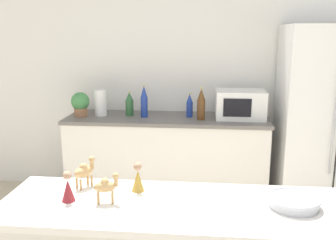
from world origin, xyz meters
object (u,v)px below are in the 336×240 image
at_px(wise_man_figurine_crimson, 68,188).
at_px(camel_figurine, 106,186).
at_px(wise_man_figurine_purple, 138,179).
at_px(camel_figurine_second, 85,171).
at_px(back_bottle_0, 201,104).
at_px(refrigerator, 327,121).
at_px(potted_plant, 80,103).
at_px(back_bottle_2, 144,102).
at_px(back_bottle_3, 130,104).
at_px(paper_towel_roll, 101,103).
at_px(fruit_bowl, 294,201).
at_px(microwave, 240,104).
at_px(back_bottle_1, 190,106).

bearing_deg(wise_man_figurine_crimson, camel_figurine, -1.00).
bearing_deg(wise_man_figurine_purple, camel_figurine_second, 175.54).
distance_m(back_bottle_0, wise_man_figurine_purple, 1.88).
bearing_deg(refrigerator, potted_plant, 179.78).
height_order(back_bottle_2, wise_man_figurine_purple, back_bottle_2).
xyz_separation_m(back_bottle_3, camel_figurine_second, (0.15, -1.95, 0.01)).
bearing_deg(back_bottle_0, paper_towel_roll, 175.15).
xyz_separation_m(fruit_bowl, camel_figurine, (-0.87, -0.05, 0.06)).
relative_size(back_bottle_2, camel_figurine_second, 2.09).
distance_m(refrigerator, fruit_bowl, 2.13).
relative_size(back_bottle_3, fruit_bowl, 1.04).
relative_size(refrigerator, wise_man_figurine_purple, 11.83).
xyz_separation_m(potted_plant, camel_figurine, (0.80, -2.04, -0.00)).
relative_size(back_bottle_0, wise_man_figurine_crimson, 2.11).
distance_m(camel_figurine_second, wise_man_figurine_purple, 0.29).
relative_size(back_bottle_3, wise_man_figurine_crimson, 1.68).
relative_size(back_bottle_3, camel_figurine_second, 1.62).
xyz_separation_m(refrigerator, back_bottle_0, (-1.21, -0.03, 0.14)).
bearing_deg(wise_man_figurine_purple, back_bottle_0, 80.81).
height_order(potted_plant, camel_figurine, potted_plant).
distance_m(back_bottle_0, back_bottle_2, 0.58).
distance_m(microwave, back_bottle_3, 1.12).
bearing_deg(paper_towel_roll, back_bottle_0, -4.85).
bearing_deg(paper_towel_roll, refrigerator, -1.47).
bearing_deg(back_bottle_0, wise_man_figurine_purple, -99.19).
relative_size(back_bottle_1, wise_man_figurine_crimson, 1.62).
xyz_separation_m(potted_plant, back_bottle_1, (1.11, 0.08, -0.02)).
bearing_deg(wise_man_figurine_crimson, wise_man_figurine_purple, 25.70).
bearing_deg(back_bottle_2, camel_figurine_second, -90.29).
xyz_separation_m(back_bottle_0, back_bottle_2, (-0.57, 0.06, 0.00)).
distance_m(refrigerator, microwave, 0.84).
distance_m(back_bottle_0, back_bottle_3, 0.75).
bearing_deg(refrigerator, back_bottle_2, 179.06).
bearing_deg(back_bottle_0, refrigerator, 1.41).
bearing_deg(potted_plant, camel_figurine_second, -70.94).
bearing_deg(back_bottle_1, microwave, -1.58).
bearing_deg(refrigerator, wise_man_figurine_purple, -128.73).
relative_size(back_bottle_0, back_bottle_2, 0.97).
height_order(back_bottle_3, camel_figurine, back_bottle_3).
xyz_separation_m(camel_figurine_second, wise_man_figurine_crimson, (-0.03, -0.17, -0.03)).
bearing_deg(paper_towel_roll, microwave, 0.64).
distance_m(refrigerator, potted_plant, 2.44).
bearing_deg(wise_man_figurine_purple, microwave, 70.68).
distance_m(fruit_bowl, camel_figurine, 0.88).
relative_size(potted_plant, wise_man_figurine_crimson, 1.64).
bearing_deg(microwave, potted_plant, -177.72).
distance_m(back_bottle_2, back_bottle_3, 0.18).
distance_m(microwave, back_bottle_0, 0.40).
distance_m(back_bottle_2, camel_figurine_second, 1.89).
distance_m(refrigerator, wise_man_figurine_crimson, 2.73).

